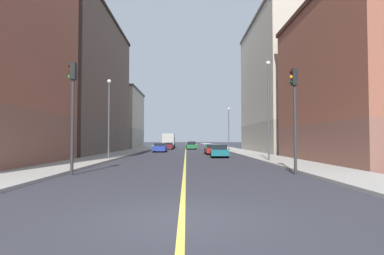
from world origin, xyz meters
The scene contains 20 objects.
ground_plane centered at (0.00, 0.00, 0.00)m, with size 400.00×400.00×0.00m, color #2F2F38.
sidewalk_left centered at (8.04, 49.00, 0.07)m, with size 3.55×168.00×0.15m, color #9E9B93.
sidewalk_right centered at (-8.04, 49.00, 0.07)m, with size 3.55×168.00×0.15m, color #9E9B93.
lane_center_stripe centered at (0.00, 49.00, 0.01)m, with size 0.16×154.00×0.01m, color #E5D14C.
building_left_near centered at (14.73, 17.60, 6.54)m, with size 10.14×17.03×13.06m.
building_left_mid centered at (14.73, 38.30, 9.60)m, with size 10.14×21.20×19.18m.
building_right_midblock centered at (-14.73, 35.16, 9.19)m, with size 10.14×25.17×18.37m.
building_right_distant centered at (-14.73, 59.25, 6.07)m, with size 10.14×16.44×12.12m.
traffic_light_left_near centered at (5.85, 9.30, 3.67)m, with size 0.40×0.32×5.63m.
traffic_light_right_near centered at (-5.88, 9.30, 3.82)m, with size 0.40×0.32×5.90m.
street_lamp_left_near centered at (6.87, 18.56, 5.02)m, with size 0.36×0.36×8.18m.
street_lamp_right_near centered at (-6.87, 21.26, 4.46)m, with size 0.36×0.36×7.12m.
street_lamp_left_far centered at (6.87, 43.30, 4.27)m, with size 0.36×0.36×6.76m.
car_red centered at (3.37, 32.22, 0.62)m, with size 1.95×4.49×1.24m.
car_yellow centered at (1.19, 58.39, 0.68)m, with size 1.95×4.51×1.41m.
car_green centered at (0.96, 51.82, 0.64)m, with size 1.98×4.56×1.30m.
car_maroon centered at (-3.20, 51.62, 0.64)m, with size 1.91×4.10×1.27m.
car_blue centered at (-3.75, 39.30, 0.65)m, with size 1.87×4.42×1.31m.
car_teal centered at (3.49, 25.49, 0.63)m, with size 1.94×4.00×1.32m.
box_truck centered at (-3.64, 60.37, 1.60)m, with size 2.48×6.88×3.03m.
Camera 1 is at (0.11, -7.52, 1.86)m, focal length 29.93 mm.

